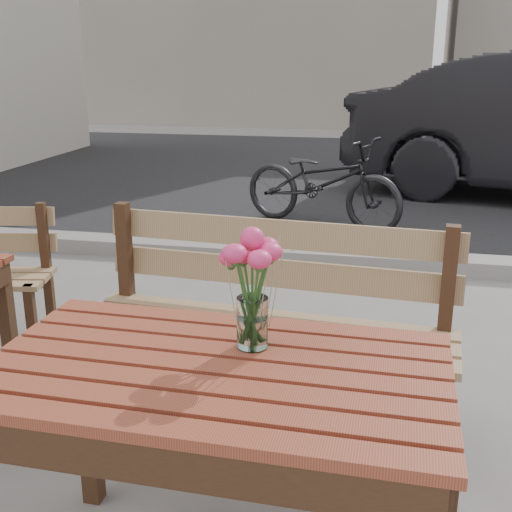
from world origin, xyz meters
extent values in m
cube|color=black|center=(0.00, 7.00, 0.00)|extent=(30.00, 8.00, 0.00)
cube|color=gray|center=(0.00, 3.00, 0.06)|extent=(30.00, 0.25, 0.12)
cube|color=brown|center=(-0.21, -0.20, 0.74)|extent=(1.24, 0.74, 0.03)
cube|color=#311D10|center=(-0.76, 0.12, 0.36)|extent=(0.06, 0.06, 0.72)
cube|color=#311D10|center=(0.35, 0.09, 0.36)|extent=(0.06, 0.06, 0.72)
cube|color=#8F6C4A|center=(-0.25, 0.64, 0.48)|extent=(1.54, 0.54, 0.03)
cube|color=#8F6C4A|center=(-0.23, 0.87, 0.73)|extent=(1.51, 0.16, 0.41)
cube|color=#311D10|center=(-0.95, 0.53, 0.25)|extent=(0.06, 0.06, 0.50)
cube|color=#311D10|center=(0.43, 0.41, 0.25)|extent=(0.06, 0.06, 0.50)
cube|color=#311D10|center=(-0.92, 0.87, 0.46)|extent=(0.06, 0.06, 0.92)
cube|color=#311D10|center=(0.46, 0.75, 0.46)|extent=(0.06, 0.06, 0.92)
cylinder|color=white|center=(-0.14, -0.07, 0.82)|extent=(0.09, 0.09, 0.15)
cylinder|color=#2E6227|center=(-0.14, -0.07, 0.90)|extent=(0.05, 0.05, 0.29)
cube|color=#311D10|center=(-1.45, 0.74, 0.33)|extent=(0.06, 0.06, 0.66)
cube|color=#311D10|center=(-1.54, 1.07, 0.21)|extent=(0.05, 0.05, 0.42)
cube|color=#311D10|center=(-1.59, 1.36, 0.39)|extent=(0.05, 0.05, 0.78)
imported|color=black|center=(-0.37, 4.17, 0.42)|extent=(1.69, 1.12, 0.84)
camera|label=1|loc=(0.19, -1.66, 1.52)|focal=45.00mm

